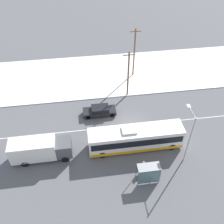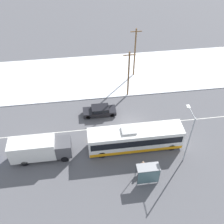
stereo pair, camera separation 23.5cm
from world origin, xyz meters
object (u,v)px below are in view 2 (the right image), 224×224
bus_shelter (148,173)px  utility_pole_snowlot (135,52)px  utility_pole_roadside (129,74)px  pedestrian_at_stop (143,165)px  streetlamp (189,132)px  city_bus (135,138)px  sedan_car (100,110)px  box_truck (39,148)px

bus_shelter → utility_pole_snowlot: 21.72m
utility_pole_roadside → utility_pole_snowlot: (2.01, 5.38, 0.44)m
pedestrian_at_stop → bus_shelter: bearing=-80.0°
bus_shelter → streetlamp: (5.15, 2.83, 2.91)m
utility_pole_roadside → utility_pole_snowlot: size_ratio=0.90×
city_bus → utility_pole_roadside: utility_pole_roadside is taller
utility_pole_roadside → city_bus: bearing=-95.3°
sedan_car → streetlamp: streetlamp is taller
streetlamp → utility_pole_snowlot: 18.72m
utility_pole_roadside → box_truck: bearing=-140.0°
box_truck → sedan_car: 10.64m
streetlamp → utility_pole_roadside: size_ratio=0.93×
city_bus → sedan_car: (-3.86, 6.76, -0.83)m
pedestrian_at_stop → streetlamp: (5.41, 1.36, 3.50)m
utility_pole_roadside → utility_pole_snowlot: 5.76m
streetlamp → utility_pole_snowlot: bearing=97.9°
box_truck → bus_shelter: (12.33, -5.17, -0.02)m
box_truck → city_bus: bearing=0.7°
box_truck → sedan_car: (8.04, 6.91, -0.92)m
utility_pole_snowlot → city_bus: bearing=-100.6°
pedestrian_at_stop → utility_pole_roadside: size_ratio=0.23×
streetlamp → utility_pole_snowlot: size_ratio=0.84×
utility_pole_roadside → sedan_car: bearing=-141.0°
box_truck → sedan_car: size_ratio=1.54×
pedestrian_at_stop → streetlamp: 6.58m
utility_pole_snowlot → utility_pole_roadside: bearing=-110.5°
city_bus → pedestrian_at_stop: 3.88m
box_truck → streetlamp: streetlamp is taller
pedestrian_at_stop → city_bus: bearing=92.6°
sedan_car → streetlamp: size_ratio=0.66×
bus_shelter → utility_pole_roadside: 16.19m
sedan_car → pedestrian_at_stop: bearing=110.8°
sedan_car → pedestrian_at_stop: size_ratio=2.72×
sedan_car → box_truck: bearing=40.7°
utility_pole_roadside → utility_pole_snowlot: utility_pole_snowlot is taller
streetlamp → box_truck: bearing=172.4°
utility_pole_snowlot → bus_shelter: bearing=-96.9°
pedestrian_at_stop → box_truck: bearing=163.0°
utility_pole_roadside → utility_pole_snowlot: bearing=69.5°
city_bus → bus_shelter: bearing=-85.4°
pedestrian_at_stop → bus_shelter: 1.60m
utility_pole_roadside → streetlamp: bearing=-70.8°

